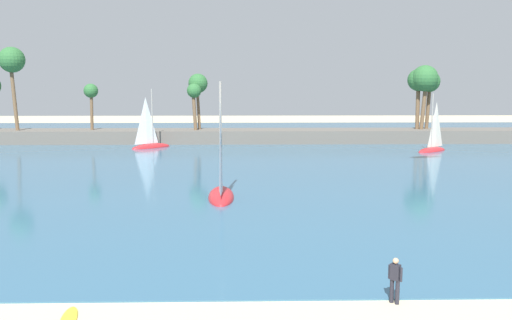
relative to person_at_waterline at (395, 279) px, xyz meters
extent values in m
cube|color=#33607F|center=(-7.02, 47.53, -0.86)|extent=(220.00, 94.54, 0.06)
cube|color=#605B54|center=(-7.02, 54.80, 0.01)|extent=(81.26, 6.00, 1.80)
cylinder|color=brown|center=(20.08, 55.77, 4.15)|extent=(0.68, 0.71, 6.52)
sphere|color=#2D6633|center=(20.08, 55.77, 7.40)|extent=(2.94, 2.94, 2.94)
cylinder|color=brown|center=(-25.81, 54.77, 3.52)|extent=(0.56, 0.62, 5.26)
sphere|color=#2D6633|center=(-25.81, 54.77, 6.14)|extent=(1.89, 1.89, 1.89)
cylinder|color=brown|center=(-11.56, 55.52, 4.02)|extent=(0.65, 0.48, 6.24)
sphere|color=#2D6633|center=(-11.56, 55.52, 7.13)|extent=(2.61, 2.61, 2.61)
cylinder|color=brown|center=(-35.74, 54.07, 5.54)|extent=(0.89, 0.51, 9.28)
sphere|color=#2D6633|center=(-35.74, 54.07, 10.18)|extent=(3.35, 3.35, 3.35)
cylinder|color=brown|center=(19.07, 54.61, 4.35)|extent=(0.90, 0.75, 6.92)
sphere|color=#2D6633|center=(19.07, 54.61, 7.79)|extent=(3.53, 3.53, 3.53)
cylinder|color=brown|center=(-11.95, 53.85, 3.53)|extent=(0.73, 0.57, 5.28)
sphere|color=#2D6633|center=(-11.95, 53.85, 6.16)|extent=(1.92, 1.92, 1.92)
cylinder|color=brown|center=(18.47, 55.29, 4.25)|extent=(0.57, 0.58, 6.69)
sphere|color=#2D6633|center=(18.47, 55.29, 7.59)|extent=(3.02, 3.02, 3.02)
cylinder|color=#23232D|center=(-0.08, 0.08, -0.46)|extent=(0.15, 0.15, 0.86)
cylinder|color=#23232D|center=(0.08, -0.08, -0.46)|extent=(0.15, 0.15, 0.86)
cube|color=#23232D|center=(0.00, 0.00, 0.26)|extent=(0.38, 0.38, 0.58)
sphere|color=tan|center=(0.00, 0.00, 0.67)|extent=(0.21, 0.21, 0.21)
cylinder|color=#23232D|center=(-0.16, 0.16, 0.22)|extent=(0.09, 0.09, 0.50)
cylinder|color=#23232D|center=(0.16, -0.16, 0.22)|extent=(0.09, 0.09, 0.50)
ellipsoid|color=yellow|center=(-11.10, -1.18, -0.85)|extent=(0.86, 2.16, 0.08)
ellipsoid|color=red|center=(-6.90, 18.13, -0.83)|extent=(1.95, 5.91, 1.17)
cylinder|color=gray|center=(-6.91, 18.43, 3.41)|extent=(0.18, 0.18, 7.31)
pyramid|color=silver|center=(-6.88, 17.43, 2.86)|extent=(0.26, 2.64, 6.22)
ellipsoid|color=red|center=(16.73, 44.09, -0.83)|extent=(4.84, 4.28, 1.00)
cylinder|color=gray|center=(16.53, 43.93, 2.79)|extent=(0.15, 0.15, 6.24)
pyramid|color=silver|center=(17.19, 44.46, 2.32)|extent=(1.85, 1.52, 5.31)
ellipsoid|color=red|center=(-16.89, 48.54, -0.83)|extent=(5.04, 4.84, 1.08)
cylinder|color=gray|center=(-16.69, 48.73, 3.07)|extent=(0.16, 0.16, 6.73)
pyramid|color=white|center=(-17.36, 48.11, 2.56)|extent=(1.89, 1.77, 5.72)
camera|label=1|loc=(-5.30, -18.07, 6.74)|focal=37.73mm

